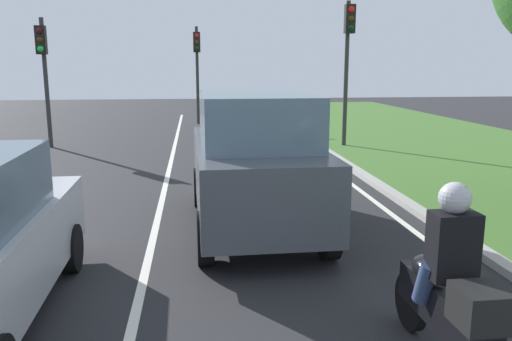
% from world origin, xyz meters
% --- Properties ---
extents(ground_plane, '(60.00, 60.00, 0.00)m').
position_xyz_m(ground_plane, '(0.00, 14.00, 0.00)').
color(ground_plane, '#262628').
extents(lane_line_center, '(0.12, 32.00, 0.01)m').
position_xyz_m(lane_line_center, '(-0.70, 14.00, 0.00)').
color(lane_line_center, silver).
rests_on(lane_line_center, ground).
extents(lane_line_right_edge, '(0.12, 32.00, 0.01)m').
position_xyz_m(lane_line_right_edge, '(3.60, 14.00, 0.00)').
color(lane_line_right_edge, silver).
rests_on(lane_line_right_edge, ground).
extents(grass_verge_right, '(9.00, 48.00, 0.06)m').
position_xyz_m(grass_verge_right, '(8.50, 14.00, 0.03)').
color(grass_verge_right, '#3D6628').
rests_on(grass_verge_right, ground).
extents(curb_right, '(0.24, 48.00, 0.12)m').
position_xyz_m(curb_right, '(4.10, 14.00, 0.06)').
color(curb_right, '#9E9B93').
rests_on(curb_right, ground).
extents(car_suv_ahead, '(2.02, 4.52, 2.28)m').
position_xyz_m(car_suv_ahead, '(0.97, 9.30, 1.17)').
color(car_suv_ahead, '#474C51').
rests_on(car_suv_ahead, ground).
extents(motorcycle, '(0.40, 1.90, 1.01)m').
position_xyz_m(motorcycle, '(2.21, 4.99, 0.57)').
color(motorcycle, black).
rests_on(motorcycle, ground).
extents(rider_person, '(0.50, 0.40, 1.16)m').
position_xyz_m(rider_person, '(2.21, 5.04, 1.19)').
color(rider_person, black).
rests_on(rider_person, ground).
extents(traffic_light_near_right, '(0.32, 0.50, 4.74)m').
position_xyz_m(traffic_light_near_right, '(5.00, 17.71, 3.27)').
color(traffic_light_near_right, '#2D2D2D').
rests_on(traffic_light_near_right, ground).
extents(traffic_light_overhead_left, '(0.32, 0.50, 4.22)m').
position_xyz_m(traffic_light_overhead_left, '(-4.83, 18.80, 2.85)').
color(traffic_light_overhead_left, '#2D2D2D').
rests_on(traffic_light_overhead_left, ground).
extents(traffic_light_far_median, '(0.32, 0.50, 4.44)m').
position_xyz_m(traffic_light_far_median, '(0.18, 25.35, 3.00)').
color(traffic_light_far_median, '#2D2D2D').
rests_on(traffic_light_far_median, ground).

